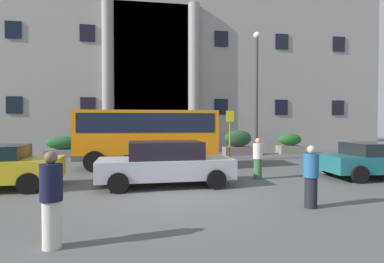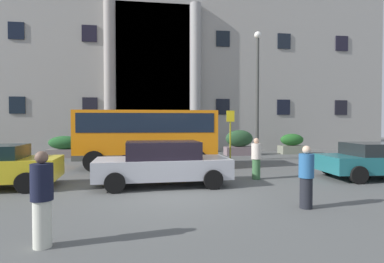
% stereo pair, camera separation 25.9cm
% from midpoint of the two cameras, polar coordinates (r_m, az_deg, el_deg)
% --- Properties ---
extents(ground_plane, '(80.00, 64.00, 0.12)m').
position_cam_midpoint_polar(ground_plane, '(9.31, -3.81, -11.70)').
color(ground_plane, '#4F5150').
extents(office_building_facade, '(35.23, 9.64, 14.99)m').
position_cam_midpoint_polar(office_building_facade, '(27.07, -7.27, 13.05)').
color(office_building_facade, gray).
rests_on(office_building_facade, ground_plane).
extents(orange_minibus, '(6.41, 2.70, 2.66)m').
position_cam_midpoint_polar(orange_minibus, '(14.54, -8.69, -0.39)').
color(orange_minibus, orange).
rests_on(orange_minibus, ground_plane).
extents(bus_stop_sign, '(0.44, 0.08, 2.76)m').
position_cam_midpoint_polar(bus_stop_sign, '(16.81, 6.60, 0.25)').
color(bus_stop_sign, '#A0991A').
rests_on(bus_stop_sign, ground_plane).
extents(hedge_planter_far_west, '(1.89, 0.96, 1.64)m').
position_cam_midpoint_polar(hedge_planter_far_west, '(20.34, 8.16, -2.11)').
color(hedge_planter_far_west, slate).
rests_on(hedge_planter_far_west, ground_plane).
extents(hedge_planter_entrance_left, '(1.96, 0.88, 1.32)m').
position_cam_midpoint_polar(hedge_planter_entrance_left, '(20.06, -23.17, -2.72)').
color(hedge_planter_entrance_left, slate).
rests_on(hedge_planter_entrance_left, ground_plane).
extents(hedge_planter_east, '(1.69, 0.93, 1.37)m').
position_cam_midpoint_polar(hedge_planter_east, '(22.14, 17.39, -2.22)').
color(hedge_planter_east, slate).
rests_on(hedge_planter_east, ground_plane).
extents(parked_sedan_far, '(4.47, 2.19, 1.47)m').
position_cam_midpoint_polar(parked_sedan_far, '(10.33, -5.69, -5.84)').
color(parked_sedan_far, '#B0B2BA').
rests_on(parked_sedan_far, ground_plane).
extents(parked_estate_mid, '(4.42, 2.27, 1.34)m').
position_cam_midpoint_polar(parked_estate_mid, '(13.65, 31.00, -4.47)').
color(parked_estate_mid, '#1D6269').
rests_on(parked_estate_mid, ground_plane).
extents(motorcycle_far_end, '(2.05, 0.55, 0.89)m').
position_cam_midpoint_polar(motorcycle_far_end, '(12.38, -11.27, -5.99)').
color(motorcycle_far_end, black).
rests_on(motorcycle_far_end, ground_plane).
extents(pedestrian_child_trailing, '(0.36, 0.36, 1.53)m').
position_cam_midpoint_polar(pedestrian_child_trailing, '(8.09, 20.33, -7.87)').
color(pedestrian_child_trailing, black).
rests_on(pedestrian_child_trailing, ground_plane).
extents(pedestrian_man_crossing, '(0.36, 0.36, 1.61)m').
position_cam_midpoint_polar(pedestrian_man_crossing, '(5.74, -25.82, -11.32)').
color(pedestrian_man_crossing, beige).
rests_on(pedestrian_man_crossing, ground_plane).
extents(pedestrian_woman_with_bag, '(0.36, 0.36, 1.53)m').
position_cam_midpoint_polar(pedestrian_woman_with_bag, '(11.68, 11.49, -4.94)').
color(pedestrian_woman_with_bag, '#37633A').
rests_on(pedestrian_woman_with_bag, ground_plane).
extents(lamppost_plaza_centre, '(0.40, 0.40, 7.31)m').
position_cam_midpoint_polar(lamppost_plaza_centre, '(18.20, 11.48, 8.43)').
color(lamppost_plaza_centre, '#373836').
rests_on(lamppost_plaza_centre, ground_plane).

